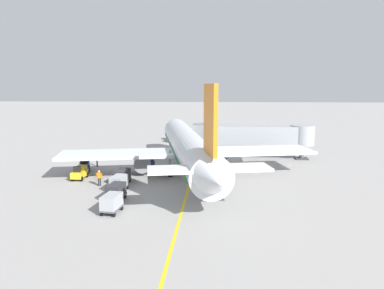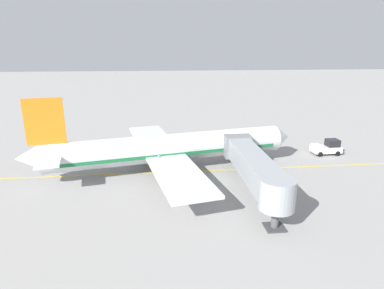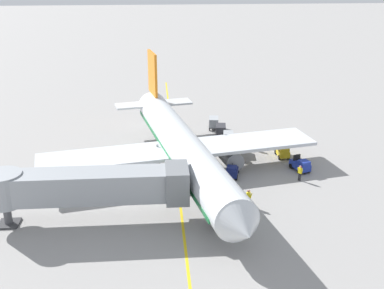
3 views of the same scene
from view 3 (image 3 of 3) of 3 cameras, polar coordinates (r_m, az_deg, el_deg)
ground_plane at (r=53.70m, az=-1.88°, el=-2.93°), size 400.00×400.00×0.00m
gate_lead_in_line at (r=53.70m, az=-1.88°, el=-2.93°), size 0.24×80.00×0.01m
parked_airliner at (r=51.22m, az=-1.18°, el=-0.29°), size 30.43×37.12×10.63m
jet_bridge at (r=42.93m, az=-12.14°, el=-4.81°), size 17.50×3.50×4.98m
baggage_tug_lead at (r=54.34m, az=12.65°, el=-2.35°), size 1.96×2.75×1.62m
baggage_tug_trailing at (r=57.66m, az=10.60°, el=-0.79°), size 1.30×2.51×1.62m
baggage_tug_spare at (r=51.83m, az=4.75°, el=-3.06°), size 1.82×2.72×1.62m
baggage_cart_front at (r=58.01m, az=5.08°, el=-0.11°), size 1.56×2.96×1.58m
baggage_cart_second_in_train at (r=60.44m, az=4.31°, el=0.81°), size 1.56×2.96×1.58m
baggage_cart_third_in_train at (r=63.14m, az=3.41°, el=1.73°), size 1.56×2.96×1.58m
baggage_cart_tail_end at (r=66.07m, az=2.57°, el=2.64°), size 1.56×2.96×1.58m
ground_crew_wing_walker at (r=45.87m, az=6.65°, el=-6.18°), size 0.73×0.26×1.69m
ground_crew_loader at (r=59.28m, az=7.03°, el=0.29°), size 0.72×0.24×1.69m
ground_crew_marshaller at (r=51.91m, az=12.58°, el=-3.20°), size 0.45×0.66×1.69m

